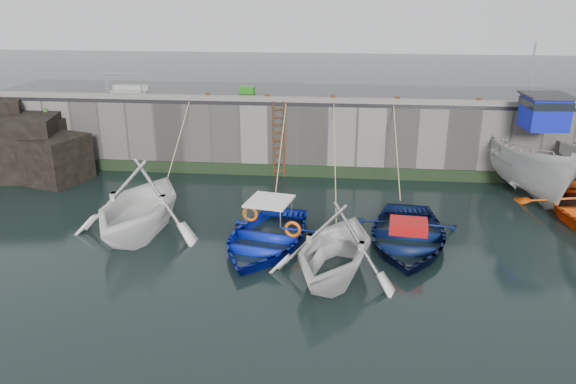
# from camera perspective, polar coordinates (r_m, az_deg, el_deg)

# --- Properties ---
(ground) EXTENTS (120.00, 120.00, 0.00)m
(ground) POSITION_cam_1_polar(r_m,az_deg,el_deg) (14.72, 2.34, -10.73)
(ground) COLOR black
(ground) RESTS_ON ground
(quay_back) EXTENTS (30.00, 5.00, 3.00)m
(quay_back) POSITION_cam_1_polar(r_m,az_deg,el_deg) (25.87, 4.17, 6.41)
(quay_back) COLOR slate
(quay_back) RESTS_ON ground
(road_back) EXTENTS (30.00, 5.00, 0.16)m
(road_back) POSITION_cam_1_polar(r_m,az_deg,el_deg) (25.55, 4.25, 9.86)
(road_back) COLOR black
(road_back) RESTS_ON quay_back
(kerb_back) EXTENTS (30.00, 0.30, 0.20)m
(kerb_back) POSITION_cam_1_polar(r_m,az_deg,el_deg) (23.21, 4.08, 9.30)
(kerb_back) COLOR slate
(kerb_back) RESTS_ON road_back
(algae_back) EXTENTS (30.00, 0.08, 0.50)m
(algae_back) POSITION_cam_1_polar(r_m,az_deg,el_deg) (23.76, 3.88, 2.06)
(algae_back) COLOR black
(algae_back) RESTS_ON ground
(rock_outcrop) EXTENTS (5.85, 4.24, 3.41)m
(rock_outcrop) POSITION_cam_1_polar(r_m,az_deg,el_deg) (26.42, -25.46, 4.27)
(rock_outcrop) COLOR black
(rock_outcrop) RESTS_ON ground
(ladder) EXTENTS (0.51, 0.08, 3.20)m
(ladder) POSITION_cam_1_polar(r_m,az_deg,el_deg) (23.49, -0.95, 5.31)
(ladder) COLOR #3F1E0F
(ladder) RESTS_ON ground
(boat_near_white) EXTENTS (4.76, 5.42, 2.70)m
(boat_near_white) POSITION_cam_1_polar(r_m,az_deg,el_deg) (19.05, -14.71, -3.99)
(boat_near_white) COLOR white
(boat_near_white) RESTS_ON ground
(boat_near_white_rope) EXTENTS (0.04, 4.69, 3.10)m
(boat_near_white_rope) POSITION_cam_1_polar(r_m,az_deg,el_deg) (22.96, -10.97, 0.44)
(boat_near_white_rope) COLOR tan
(boat_near_white_rope) RESTS_ON ground
(boat_near_blue) EXTENTS (4.31, 5.39, 1.00)m
(boat_near_blue) POSITION_cam_1_polar(r_m,az_deg,el_deg) (17.58, -2.38, -5.37)
(boat_near_blue) COLOR #0B1EA8
(boat_near_blue) RESTS_ON ground
(boat_near_blue_rope) EXTENTS (0.04, 5.13, 3.10)m
(boat_near_blue_rope) POSITION_cam_1_polar(r_m,az_deg,el_deg) (21.90, -0.64, -0.15)
(boat_near_blue_rope) COLOR tan
(boat_near_blue_rope) RESTS_ON ground
(boat_near_blacktrim) EXTENTS (4.88, 5.32, 2.36)m
(boat_near_blacktrim) POSITION_cam_1_polar(r_m,az_deg,el_deg) (15.82, 4.69, -8.45)
(boat_near_blacktrim) COLOR silver
(boat_near_blacktrim) RESTS_ON ground
(boat_near_blacktrim_rope) EXTENTS (0.04, 6.74, 3.10)m
(boat_near_blacktrim_rope) POSITION_cam_1_polar(r_m,az_deg,el_deg) (20.93, 5.08, -1.19)
(boat_near_blacktrim_rope) COLOR tan
(boat_near_blacktrim_rope) RESTS_ON ground
(boat_near_navy) EXTENTS (4.05, 5.35, 1.04)m
(boat_near_navy) POSITION_cam_1_polar(r_m,az_deg,el_deg) (18.05, 11.90, -5.11)
(boat_near_navy) COLOR #09153C
(boat_near_navy) RESTS_ON ground
(boat_near_navy_rope) EXTENTS (0.04, 4.66, 3.10)m
(boat_near_navy_rope) POSITION_cam_1_polar(r_m,az_deg,el_deg) (22.13, 10.84, -0.29)
(boat_near_navy_rope) COLOR tan
(boat_near_navy_rope) RESTS_ON ground
(boat_far_white) EXTENTS (3.35, 7.81, 5.95)m
(boat_far_white) POSITION_cam_1_polar(r_m,az_deg,el_deg) (24.00, 23.45, 3.08)
(boat_far_white) COLOR silver
(boat_far_white) RESTS_ON ground
(fish_crate) EXTENTS (0.69, 0.43, 0.30)m
(fish_crate) POSITION_cam_1_polar(r_m,az_deg,el_deg) (25.34, -4.18, 10.30)
(fish_crate) COLOR #207715
(fish_crate) RESTS_ON road_back
(railing) EXTENTS (1.60, 1.05, 1.00)m
(railing) POSITION_cam_1_polar(r_m,az_deg,el_deg) (26.04, -15.76, 10.00)
(railing) COLOR #A5A8AD
(railing) RESTS_ON road_back
(bollard_a) EXTENTS (0.18, 0.18, 0.28)m
(bollard_a) POSITION_cam_1_polar(r_m,az_deg,el_deg) (23.98, -8.11, 9.59)
(bollard_a) COLOR #3F1E0F
(bollard_a) RESTS_ON road_back
(bollard_b) EXTENTS (0.18, 0.18, 0.28)m
(bollard_b) POSITION_cam_1_polar(r_m,az_deg,el_deg) (23.51, -2.10, 9.57)
(bollard_b) COLOR #3F1E0F
(bollard_b) RESTS_ON road_back
(bollard_c) EXTENTS (0.18, 0.18, 0.28)m
(bollard_c) POSITION_cam_1_polar(r_m,az_deg,el_deg) (23.29, 4.58, 9.43)
(bollard_c) COLOR #3F1E0F
(bollard_c) RESTS_ON road_back
(bollard_d) EXTENTS (0.18, 0.18, 0.28)m
(bollard_d) POSITION_cam_1_polar(r_m,az_deg,el_deg) (23.38, 11.05, 9.17)
(bollard_d) COLOR #3F1E0F
(bollard_d) RESTS_ON road_back
(bollard_e) EXTENTS (0.18, 0.18, 0.28)m
(bollard_e) POSITION_cam_1_polar(r_m,az_deg,el_deg) (23.88, 18.80, 8.71)
(bollard_e) COLOR #3F1E0F
(bollard_e) RESTS_ON road_back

